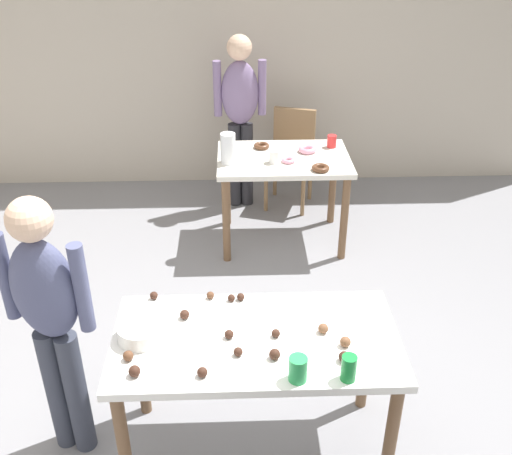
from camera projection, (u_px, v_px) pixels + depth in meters
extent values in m
plane|color=gray|center=(244.00, 421.00, 3.27)|extent=(6.40, 6.40, 0.00)
cube|color=#BCB2A3|center=(236.00, 48.00, 5.40)|extent=(6.40, 0.10, 2.60)
cube|color=white|center=(256.00, 340.00, 2.75)|extent=(1.34, 0.68, 0.04)
cylinder|color=brown|center=(124.00, 449.00, 2.67)|extent=(0.06, 0.06, 0.71)
cylinder|color=brown|center=(390.00, 441.00, 2.71)|extent=(0.06, 0.06, 0.71)
cylinder|color=brown|center=(141.00, 363.00, 3.16)|extent=(0.06, 0.06, 0.71)
cylinder|color=brown|center=(366.00, 357.00, 3.20)|extent=(0.06, 0.06, 0.71)
cube|color=silver|center=(284.00, 159.00, 4.61)|extent=(1.03, 0.71, 0.04)
cylinder|color=brown|center=(226.00, 221.00, 4.52)|extent=(0.06, 0.06, 0.71)
cylinder|color=brown|center=(344.00, 219.00, 4.55)|extent=(0.06, 0.06, 0.71)
cylinder|color=brown|center=(227.00, 187.00, 5.04)|extent=(0.06, 0.06, 0.71)
cylinder|color=brown|center=(333.00, 185.00, 5.07)|extent=(0.06, 0.06, 0.71)
cube|color=olive|center=(289.00, 162.00, 5.31)|extent=(0.50, 0.50, 0.04)
cube|color=olive|center=(294.00, 131.00, 5.35)|extent=(0.37, 0.15, 0.42)
cylinder|color=olive|center=(303.00, 195.00, 5.24)|extent=(0.04, 0.04, 0.41)
cylinder|color=olive|center=(266.00, 190.00, 5.32)|extent=(0.04, 0.04, 0.41)
cylinder|color=olive|center=(310.00, 179.00, 5.53)|extent=(0.04, 0.04, 0.41)
cylinder|color=olive|center=(275.00, 175.00, 5.61)|extent=(0.04, 0.04, 0.41)
cylinder|color=#383D4C|center=(57.00, 390.00, 2.97)|extent=(0.11, 0.11, 0.74)
cylinder|color=#383D4C|center=(77.00, 394.00, 2.95)|extent=(0.11, 0.11, 0.74)
ellipsoid|color=#4C5175|center=(44.00, 289.00, 2.65)|extent=(0.36, 0.28, 0.52)
sphere|color=beige|center=(29.00, 219.00, 2.47)|extent=(0.20, 0.20, 0.20)
cylinder|color=#4C5175|center=(5.00, 276.00, 2.67)|extent=(0.09, 0.09, 0.44)
cylinder|color=#4C5175|center=(82.00, 288.00, 2.59)|extent=(0.09, 0.09, 0.44)
cylinder|color=#28282D|center=(247.00, 165.00, 5.36)|extent=(0.11, 0.11, 0.78)
cylinder|color=#28282D|center=(235.00, 165.00, 5.35)|extent=(0.11, 0.11, 0.78)
ellipsoid|color=slate|center=(240.00, 93.00, 5.02)|extent=(0.33, 0.22, 0.55)
sphere|color=beige|center=(239.00, 47.00, 4.83)|extent=(0.21, 0.21, 0.21)
cylinder|color=slate|center=(262.00, 88.00, 5.02)|extent=(0.07, 0.07, 0.47)
cylinder|color=slate|center=(217.00, 89.00, 4.99)|extent=(0.07, 0.07, 0.47)
cylinder|color=white|center=(141.00, 331.00, 2.72)|extent=(0.22, 0.22, 0.08)
cylinder|color=#198438|center=(349.00, 368.00, 2.48)|extent=(0.07, 0.07, 0.12)
cube|color=silver|center=(319.00, 307.00, 2.93)|extent=(0.17, 0.02, 0.01)
cylinder|color=green|center=(298.00, 369.00, 2.48)|extent=(0.08, 0.08, 0.12)
sphere|color=#3D2319|center=(275.00, 354.00, 2.60)|extent=(0.05, 0.05, 0.05)
sphere|color=#3D2319|center=(241.00, 297.00, 2.98)|extent=(0.04, 0.04, 0.04)
sphere|color=#3D2319|center=(344.00, 357.00, 2.59)|extent=(0.05, 0.05, 0.05)
sphere|color=brown|center=(323.00, 328.00, 2.76)|extent=(0.05, 0.05, 0.05)
sphere|color=brown|center=(128.00, 356.00, 2.60)|extent=(0.05, 0.05, 0.05)
sphere|color=#3D2319|center=(276.00, 333.00, 2.73)|extent=(0.04, 0.04, 0.04)
sphere|color=brown|center=(210.00, 295.00, 2.99)|extent=(0.04, 0.04, 0.04)
sphere|color=#3D2319|center=(185.00, 315.00, 2.85)|extent=(0.05, 0.05, 0.05)
sphere|color=brown|center=(345.00, 342.00, 2.68)|extent=(0.05, 0.05, 0.05)
sphere|color=#3D2319|center=(238.00, 352.00, 2.62)|extent=(0.04, 0.04, 0.04)
sphere|color=#3D2319|center=(231.00, 298.00, 2.97)|extent=(0.04, 0.04, 0.04)
sphere|color=#3D2319|center=(202.00, 372.00, 2.51)|extent=(0.05, 0.05, 0.05)
sphere|color=#3D2319|center=(134.00, 371.00, 2.51)|extent=(0.05, 0.05, 0.05)
sphere|color=#3D2319|center=(154.00, 296.00, 2.99)|extent=(0.04, 0.04, 0.04)
sphere|color=#3D2319|center=(229.00, 334.00, 2.73)|extent=(0.04, 0.04, 0.04)
cylinder|color=white|center=(228.00, 148.00, 4.44)|extent=(0.11, 0.11, 0.23)
cylinder|color=red|center=(332.00, 141.00, 4.75)|extent=(0.07, 0.07, 0.10)
cylinder|color=white|center=(275.00, 157.00, 4.48)|extent=(0.08, 0.08, 0.10)
torus|color=pink|center=(288.00, 160.00, 4.50)|extent=(0.10, 0.10, 0.03)
torus|color=brown|center=(320.00, 168.00, 4.36)|extent=(0.13, 0.13, 0.04)
torus|color=pink|center=(307.00, 150.00, 4.67)|extent=(0.14, 0.14, 0.04)
torus|color=brown|center=(262.00, 146.00, 4.75)|extent=(0.13, 0.13, 0.04)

